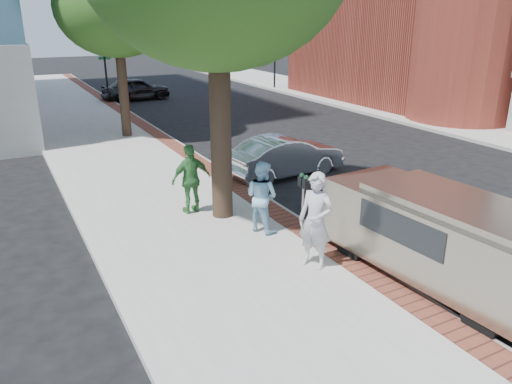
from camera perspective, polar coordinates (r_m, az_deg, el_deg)
ground at (r=11.61m, az=2.80°, el=-5.91°), size 120.00×120.00×0.00m
sidewalk at (r=18.11m, az=-14.44°, el=3.19°), size 5.00×60.00×0.15m
brick_strip at (r=18.69m, az=-7.91°, el=4.38°), size 0.60×60.00×0.01m
curb at (r=18.83m, az=-6.90°, el=4.29°), size 0.10×60.00×0.15m
sidewalk_far at (r=26.62m, az=21.40°, el=7.59°), size 5.00×60.00×0.15m
signal_near at (r=31.74m, az=-16.86°, el=13.81°), size 0.70×0.15×3.80m
signal_far at (r=35.89m, az=2.16°, el=15.18°), size 0.70×0.15×3.80m
tree_far at (r=21.56m, az=-15.72°, el=19.71°), size 4.80×4.80×7.14m
parking_meter at (r=11.39m, az=5.44°, el=0.05°), size 0.12×0.32×1.47m
person_gray at (r=9.97m, az=6.82°, el=-3.29°), size 0.76×0.86×1.99m
person_officer at (r=11.62m, az=0.65°, el=-0.51°), size 0.93×1.02×1.70m
person_green at (r=12.81m, az=-7.42°, el=1.49°), size 1.09×0.53×1.80m
sedan_silver at (r=16.31m, az=3.37°, el=4.12°), size 4.11×1.80×1.31m
bg_car at (r=32.25m, az=-13.56°, el=11.39°), size 4.27×2.10×1.40m
van at (r=10.29m, az=19.67°, el=-4.43°), size 2.24×5.11×1.84m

